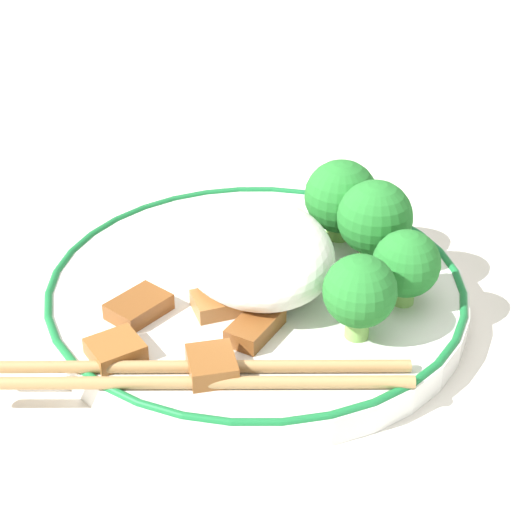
{
  "coord_description": "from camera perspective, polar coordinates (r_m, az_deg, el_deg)",
  "views": [
    {
      "loc": [
        0.43,
        -0.13,
        0.32
      ],
      "look_at": [
        0.0,
        0.0,
        0.04
      ],
      "focal_mm": 60.0,
      "sensor_mm": 36.0,
      "label": 1
    }
  ],
  "objects": [
    {
      "name": "meat_near_front",
      "position": [
        0.49,
        -0.04,
        -4.73
      ],
      "size": [
        0.04,
        0.04,
        0.01
      ],
      "color": "brown",
      "rests_on": "plate"
    },
    {
      "name": "broccoli_mid_left",
      "position": [
        0.58,
        5.7,
        3.91
      ],
      "size": [
        0.05,
        0.05,
        0.06
      ],
      "color": "#7FB756",
      "rests_on": "plate"
    },
    {
      "name": "plate",
      "position": [
        0.55,
        0.0,
        -2.42
      ],
      "size": [
        0.27,
        0.27,
        0.02
      ],
      "color": "white",
      "rests_on": "ground_plane"
    },
    {
      "name": "meat_near_back",
      "position": [
        0.55,
        2.99,
        -0.53
      ],
      "size": [
        0.04,
        0.04,
        0.01
      ],
      "color": "brown",
      "rests_on": "plate"
    },
    {
      "name": "meat_far_scatter",
      "position": [
        0.52,
        -2.65,
        -3.17
      ],
      "size": [
        0.03,
        0.03,
        0.01
      ],
      "color": "#9E6633",
      "rests_on": "plate"
    },
    {
      "name": "broccoli_back_center",
      "position": [
        0.52,
        9.98,
        -0.57
      ],
      "size": [
        0.04,
        0.04,
        0.05
      ],
      "color": "#7FB756",
      "rests_on": "plate"
    },
    {
      "name": "meat_near_left",
      "position": [
        0.52,
        -7.82,
        -3.37
      ],
      "size": [
        0.04,
        0.04,
        0.01
      ],
      "color": "brown",
      "rests_on": "plate"
    },
    {
      "name": "broccoli_back_right",
      "position": [
        0.55,
        8.11,
        2.24
      ],
      "size": [
        0.05,
        0.05,
        0.06
      ],
      "color": "#7FB756",
      "rests_on": "plate"
    },
    {
      "name": "meat_mid_right",
      "position": [
        0.48,
        -9.36,
        -6.16
      ],
      "size": [
        0.03,
        0.03,
        0.01
      ],
      "color": "#995B28",
      "rests_on": "plate"
    },
    {
      "name": "ground_plane",
      "position": [
        0.55,
        0.0,
        -3.35
      ],
      "size": [
        3.0,
        3.0,
        0.0
      ],
      "primitive_type": "plane",
      "color": "silver"
    },
    {
      "name": "chopsticks",
      "position": [
        0.46,
        -4.24,
        -7.88
      ],
      "size": [
        0.09,
        0.23,
        0.01
      ],
      "color": "#AD8451",
      "rests_on": "plate"
    },
    {
      "name": "meat_on_rice_edge",
      "position": [
        0.6,
        -2.38,
        1.94
      ],
      "size": [
        0.04,
        0.04,
        0.01
      ],
      "color": "brown",
      "rests_on": "plate"
    },
    {
      "name": "broccoli_back_left",
      "position": [
        0.48,
        6.93,
        -2.42
      ],
      "size": [
        0.04,
        0.04,
        0.05
      ],
      "color": "#7FB756",
      "rests_on": "plate"
    },
    {
      "name": "rice_mound",
      "position": [
        0.53,
        -0.43,
        0.47
      ],
      "size": [
        0.12,
        0.09,
        0.05
      ],
      "color": "white",
      "rests_on": "plate"
    },
    {
      "name": "meat_near_right",
      "position": [
        0.6,
        0.83,
        2.15
      ],
      "size": [
        0.04,
        0.04,
        0.01
      ],
      "color": "brown",
      "rests_on": "plate"
    },
    {
      "name": "meat_mid_left",
      "position": [
        0.47,
        -2.96,
        -7.28
      ],
      "size": [
        0.03,
        0.03,
        0.01
      ],
      "color": "brown",
      "rests_on": "plate"
    }
  ]
}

